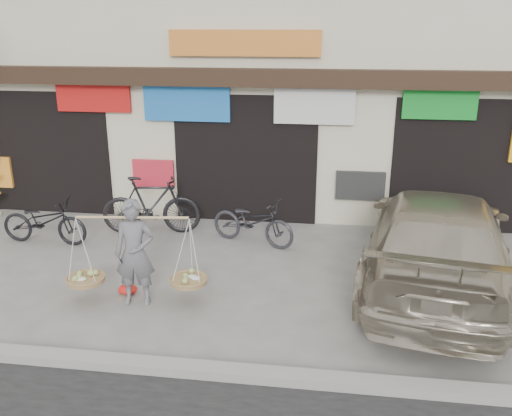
# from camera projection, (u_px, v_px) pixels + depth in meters

# --- Properties ---
(ground) EXTENTS (70.00, 70.00, 0.00)m
(ground) POSITION_uv_depth(u_px,v_px,m) (212.00, 295.00, 8.51)
(ground) COLOR gray
(ground) RESTS_ON ground
(kerb) EXTENTS (70.00, 0.25, 0.12)m
(kerb) POSITION_uv_depth(u_px,v_px,m) (176.00, 368.00, 6.62)
(kerb) COLOR gray
(kerb) RESTS_ON ground
(shophouse_block) EXTENTS (14.00, 6.32, 7.00)m
(shophouse_block) POSITION_uv_depth(u_px,v_px,m) (263.00, 50.00, 13.43)
(shophouse_block) COLOR beige
(shophouse_block) RESTS_ON ground
(street_vendor) EXTENTS (2.11, 0.74, 1.65)m
(street_vendor) POSITION_uv_depth(u_px,v_px,m) (135.00, 257.00, 8.05)
(street_vendor) COLOR slate
(street_vendor) RESTS_ON ground
(bike_0) EXTENTS (1.75, 0.67, 0.91)m
(bike_0) POSITION_uv_depth(u_px,v_px,m) (44.00, 221.00, 10.42)
(bike_0) COLOR black
(bike_0) RESTS_ON ground
(bike_1) EXTENTS (2.04, 0.85, 1.19)m
(bike_1) POSITION_uv_depth(u_px,v_px,m) (151.00, 205.00, 10.89)
(bike_1) COLOR black
(bike_1) RESTS_ON ground
(bike_2) EXTENTS (1.83, 1.16, 0.91)m
(bike_2) POSITION_uv_depth(u_px,v_px,m) (253.00, 221.00, 10.40)
(bike_2) COLOR #2A2A2F
(bike_2) RESTS_ON ground
(suv) EXTENTS (3.06, 5.62, 1.54)m
(suv) POSITION_uv_depth(u_px,v_px,m) (437.00, 239.00, 8.71)
(suv) COLOR #ADA28C
(suv) RESTS_ON ground
(red_bag) EXTENTS (0.31, 0.25, 0.14)m
(red_bag) POSITION_uv_depth(u_px,v_px,m) (128.00, 289.00, 8.56)
(red_bag) COLOR red
(red_bag) RESTS_ON ground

